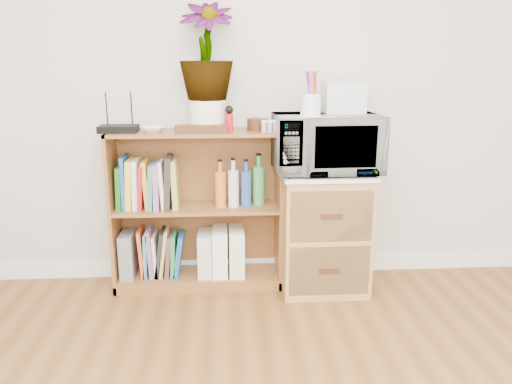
{
  "coord_description": "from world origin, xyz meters",
  "views": [
    {
      "loc": [
        -0.18,
        -0.79,
        1.32
      ],
      "look_at": [
        -0.01,
        1.95,
        0.62
      ],
      "focal_mm": 35.0,
      "sensor_mm": 36.0,
      "label": 1
    }
  ],
  "objects": [
    {
      "name": "small_appliance",
      "position": [
        0.51,
        2.1,
        1.14
      ],
      "size": [
        0.23,
        0.19,
        0.18
      ],
      "primitive_type": "cube",
      "color": "silver",
      "rests_on": "microwave"
    },
    {
      "name": "magazine_holder_right",
      "position": [
        -0.12,
        2.09,
        0.21
      ],
      "size": [
        0.09,
        0.23,
        0.29
      ],
      "primitive_type": "cube",
      "color": "white",
      "rests_on": "bookshelf"
    },
    {
      "name": "skirting_board",
      "position": [
        0.0,
        2.24,
        0.05
      ],
      "size": [
        4.0,
        0.02,
        0.1
      ],
      "primitive_type": "cube",
      "color": "white",
      "rests_on": "ground"
    },
    {
      "name": "potted_plant",
      "position": [
        -0.28,
        2.12,
        1.4
      ],
      "size": [
        0.3,
        0.3,
        0.54
      ],
      "primitive_type": "imported",
      "color": "#3D722D",
      "rests_on": "plant_pot"
    },
    {
      "name": "paint_jars",
      "position": [
        0.07,
        2.01,
        0.98
      ],
      "size": [
        0.11,
        0.04,
        0.05
      ],
      "primitive_type": "cube",
      "color": "pink",
      "rests_on": "bookshelf"
    },
    {
      "name": "bookshelf",
      "position": [
        -0.35,
        2.1,
        0.47
      ],
      "size": [
        1.0,
        0.3,
        0.95
      ],
      "primitive_type": "cube",
      "color": "brown",
      "rests_on": "ground"
    },
    {
      "name": "pen_cup",
      "position": [
        0.29,
        1.93,
        1.11
      ],
      "size": [
        0.11,
        0.11,
        0.12
      ],
      "primitive_type": "cylinder",
      "color": "white",
      "rests_on": "microwave"
    },
    {
      "name": "microwave",
      "position": [
        0.4,
        2.02,
        0.88
      ],
      "size": [
        0.61,
        0.42,
        0.33
      ],
      "primitive_type": "imported",
      "rotation": [
        0.0,
        0.0,
        0.03
      ],
      "color": "silver",
      "rests_on": "wicker_unit"
    },
    {
      "name": "trinket_box",
      "position": [
        -0.31,
        2.0,
        0.97
      ],
      "size": [
        0.29,
        0.07,
        0.05
      ],
      "primitive_type": "cube",
      "color": "#38210F",
      "rests_on": "bookshelf"
    },
    {
      "name": "cookbooks",
      "position": [
        -0.63,
        2.1,
        0.64
      ],
      "size": [
        0.36,
        0.2,
        0.31
      ],
      "color": "#1A621C",
      "rests_on": "bookshelf"
    },
    {
      "name": "router",
      "position": [
        -0.78,
        2.08,
        0.97
      ],
      "size": [
        0.21,
        0.15,
        0.04
      ],
      "primitive_type": "cube",
      "color": "black",
      "rests_on": "bookshelf"
    },
    {
      "name": "magazine_holder_left",
      "position": [
        -0.31,
        2.09,
        0.2
      ],
      "size": [
        0.08,
        0.21,
        0.27
      ],
      "primitive_type": "cube",
      "color": "silver",
      "rests_on": "bookshelf"
    },
    {
      "name": "white_bowl",
      "position": [
        -0.58,
        2.07,
        0.97
      ],
      "size": [
        0.13,
        0.13,
        0.03
      ],
      "primitive_type": "imported",
      "color": "white",
      "rests_on": "bookshelf"
    },
    {
      "name": "lower_books",
      "position": [
        -0.58,
        2.1,
        0.21
      ],
      "size": [
        0.27,
        0.19,
        0.3
      ],
      "color": "#C94B23",
      "rests_on": "bookshelf"
    },
    {
      "name": "wooden_bowl",
      "position": [
        0.01,
        2.11,
        0.98
      ],
      "size": [
        0.12,
        0.12,
        0.07
      ],
      "primitive_type": "cylinder",
      "color": "#351F0E",
      "rests_on": "bookshelf"
    },
    {
      "name": "plant_pot",
      "position": [
        -0.28,
        2.12,
        1.04
      ],
      "size": [
        0.21,
        0.21,
        0.18
      ],
      "primitive_type": "cylinder",
      "color": "white",
      "rests_on": "bookshelf"
    },
    {
      "name": "liquor_bottles",
      "position": [
        -0.09,
        2.1,
        0.64
      ],
      "size": [
        0.3,
        0.07,
        0.3
      ],
      "color": "orange",
      "rests_on": "bookshelf"
    },
    {
      "name": "kokeshi_doll",
      "position": [
        -0.15,
        2.06,
        1.0
      ],
      "size": [
        0.05,
        0.05,
        0.1
      ],
      "primitive_type": "cylinder",
      "color": "red",
      "rests_on": "bookshelf"
    },
    {
      "name": "magazine_holder_mid",
      "position": [
        -0.22,
        2.09,
        0.21
      ],
      "size": [
        0.09,
        0.23,
        0.29
      ],
      "primitive_type": "cube",
      "color": "white",
      "rests_on": "bookshelf"
    },
    {
      "name": "file_box",
      "position": [
        -0.78,
        2.1,
        0.21
      ],
      "size": [
        0.08,
        0.22,
        0.27
      ],
      "primitive_type": "cube",
      "color": "slate",
      "rests_on": "bookshelf"
    },
    {
      "name": "wicker_unit",
      "position": [
        0.4,
        2.02,
        0.35
      ],
      "size": [
        0.5,
        0.45,
        0.7
      ],
      "primitive_type": "cube",
      "color": "#9E7542",
      "rests_on": "ground"
    }
  ]
}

